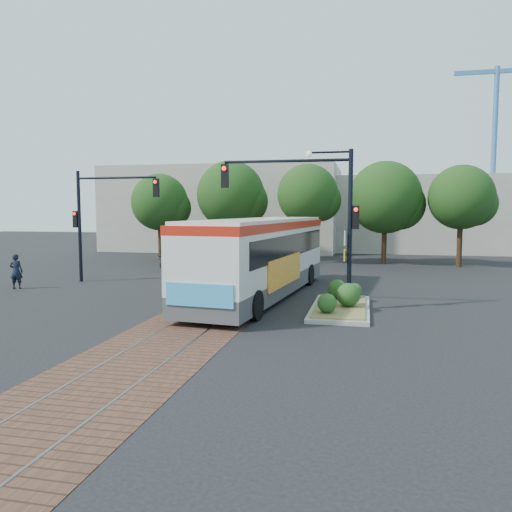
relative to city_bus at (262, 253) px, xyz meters
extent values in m
plane|color=black|center=(-1.16, -1.40, -1.96)|extent=(120.00, 120.00, 0.00)
cube|color=brown|center=(-1.16, 2.60, -1.95)|extent=(3.60, 40.00, 0.01)
cube|color=slate|center=(-1.91, 2.60, -1.94)|extent=(0.06, 40.00, 0.01)
cube|color=slate|center=(-0.41, 2.60, -1.94)|extent=(0.06, 40.00, 0.01)
cylinder|color=#382314|center=(-11.16, 14.60, -0.53)|extent=(0.36, 0.36, 2.86)
sphere|color=black|center=(-11.16, 14.60, 2.55)|extent=(4.40, 4.40, 4.40)
cylinder|color=#382314|center=(-5.66, 15.40, -0.40)|extent=(0.36, 0.36, 3.12)
sphere|color=black|center=(-5.66, 15.40, 3.12)|extent=(5.20, 5.20, 5.20)
cylinder|color=#382314|center=(0.34, 14.60, -0.26)|extent=(0.36, 0.36, 3.39)
sphere|color=black|center=(0.34, 14.60, 3.08)|extent=(4.40, 4.40, 4.40)
cylinder|color=#382314|center=(5.84, 15.40, -0.53)|extent=(0.36, 0.36, 2.86)
sphere|color=black|center=(5.84, 15.40, 2.85)|extent=(5.20, 5.20, 5.20)
cylinder|color=#382314|center=(10.84, 14.60, -0.40)|extent=(0.36, 0.36, 3.12)
sphere|color=black|center=(10.84, 14.60, 2.82)|extent=(4.40, 4.40, 4.40)
cube|color=#ADA899|center=(-9.16, 26.60, 2.04)|extent=(22.00, 12.00, 8.00)
cube|color=#ADA899|center=(10.84, 28.60, 1.54)|extent=(18.00, 10.00, 7.00)
cylinder|color=#3F72B2|center=(16.84, 32.60, 7.04)|extent=(0.50, 0.50, 18.00)
cube|color=#3F72B2|center=(16.84, 32.60, 15.54)|extent=(8.00, 0.40, 0.40)
cube|color=#454447|center=(-0.01, -0.05, -1.36)|extent=(4.07, 13.30, 0.76)
cube|color=silver|center=(-0.01, -0.05, 0.06)|extent=(4.10, 13.30, 2.07)
cube|color=black|center=(0.03, 0.28, 0.39)|extent=(4.02, 12.01, 0.98)
cube|color=#B71D0E|center=(-0.01, -0.05, 1.26)|extent=(4.14, 13.31, 0.33)
cube|color=silver|center=(-0.01, -0.05, 1.48)|extent=(3.96, 12.86, 0.15)
cube|color=black|center=(-0.67, -6.39, 0.50)|extent=(1.75, 0.31, 0.98)
cube|color=#389CE0|center=(-0.69, -6.58, -0.81)|extent=(2.39, 0.31, 0.76)
cube|color=orange|center=(1.29, -1.28, -0.59)|extent=(0.58, 4.89, 1.20)
cylinder|color=black|center=(-1.74, -4.58, -1.41)|extent=(0.49, 1.12, 1.09)
cylinder|color=black|center=(0.75, -4.84, -1.41)|extent=(0.49, 1.12, 1.09)
cylinder|color=black|center=(-0.83, 4.21, -1.41)|extent=(0.49, 1.12, 1.09)
cylinder|color=black|center=(1.67, 3.94, -1.41)|extent=(0.49, 1.12, 1.09)
cube|color=gray|center=(3.64, -2.40, -1.88)|extent=(2.20, 5.20, 0.15)
cube|color=olive|center=(3.64, -2.40, -1.77)|extent=(1.90, 4.80, 0.08)
sphere|color=#1E4719|center=(3.24, -4.00, -1.38)|extent=(0.70, 0.70, 0.70)
sphere|color=#1E4719|center=(3.94, -2.60, -1.28)|extent=(0.90, 0.90, 0.90)
sphere|color=#1E4719|center=(3.44, -1.00, -1.33)|extent=(0.80, 0.80, 0.80)
sphere|color=#1E4719|center=(4.14, -0.50, -1.43)|extent=(0.60, 0.60, 0.60)
cylinder|color=black|center=(3.94, -2.20, 1.26)|extent=(0.18, 0.18, 6.00)
cylinder|color=black|center=(1.44, -2.20, 3.86)|extent=(5.00, 0.12, 0.12)
cube|color=black|center=(-1.06, -2.20, 3.31)|extent=(0.28, 0.22, 0.95)
sphere|color=#FF190C|center=(-1.06, -2.34, 3.61)|extent=(0.18, 0.18, 0.18)
cube|color=black|center=(4.16, -2.20, 1.66)|extent=(0.26, 0.20, 0.90)
sphere|color=#FF190C|center=(4.16, -2.33, 1.96)|extent=(0.16, 0.16, 0.16)
cube|color=white|center=(3.76, -2.32, 0.86)|extent=(0.04, 0.45, 0.55)
cube|color=yellow|center=(3.76, -2.32, 0.21)|extent=(0.04, 0.45, 0.45)
cylinder|color=black|center=(3.14, -2.20, 4.16)|extent=(1.60, 0.08, 0.08)
sphere|color=silver|center=(2.34, -2.20, 4.11)|extent=(0.24, 0.24, 0.24)
cylinder|color=black|center=(-10.66, 2.60, 1.04)|extent=(0.18, 0.18, 6.00)
cylinder|color=black|center=(-8.41, 2.60, 3.64)|extent=(4.50, 0.12, 0.12)
cube|color=black|center=(-6.16, 2.60, 3.09)|extent=(0.28, 0.22, 0.95)
sphere|color=#FF190C|center=(-6.16, 2.46, 3.39)|extent=(0.18, 0.18, 0.18)
cube|color=black|center=(-10.88, 2.60, 1.44)|extent=(0.26, 0.20, 0.90)
sphere|color=#FF190C|center=(-10.88, 2.47, 1.74)|extent=(0.16, 0.16, 0.16)
imported|color=black|center=(-12.35, -0.42, -1.08)|extent=(0.71, 0.54, 1.75)
imported|color=black|center=(-6.41, 8.34, -1.39)|extent=(3.94, 1.68, 1.13)
camera|label=1|loc=(4.56, -21.79, 1.94)|focal=35.00mm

